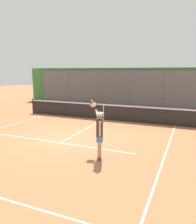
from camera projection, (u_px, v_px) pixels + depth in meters
The scene contains 6 objects.
ground_plane at pixel (69, 138), 10.13m from camera, with size 60.00×60.00×0.00m, color #B76B42.
court_line_markings at pixel (55, 145), 9.14m from camera, with size 8.65×9.22×0.01m.
fence_backdrop at pixel (130, 87), 19.43m from camera, with size 20.47×1.37×3.28m.
tennis_net at pixel (104, 112), 13.96m from camera, with size 11.11×0.09×1.07m.
tennis_player at pixel (99, 132), 7.66m from camera, with size 0.89×1.15×1.93m.
tennis_ball_near_net at pixel (82, 125), 12.47m from camera, with size 0.07×0.07×0.07m, color #D6E042.
Camera 1 is at (-5.06, 8.43, 3.03)m, focal length 35.66 mm.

